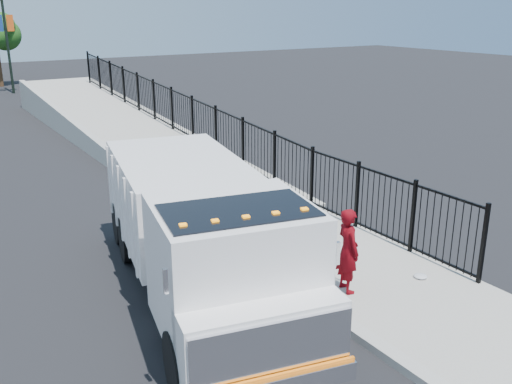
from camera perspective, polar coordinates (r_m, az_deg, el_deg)
ground at (r=12.55m, az=3.75°, el=-9.97°), size 120.00×120.00×0.00m
sidewalk at (r=12.42m, az=16.69°, el=-10.77°), size 3.55×12.00×0.12m
curb at (r=11.18m, az=9.95°, el=-13.56°), size 0.30×12.00×0.16m
ramp at (r=27.04m, az=-12.76°, el=5.04°), size 3.95×24.06×3.19m
iron_fence at (r=23.77m, az=-6.33°, el=5.84°), size 0.10×28.00×1.80m
truck at (r=11.62m, az=-5.55°, el=-3.67°), size 4.28×8.68×2.85m
worker at (r=12.11m, az=9.17°, el=-5.79°), size 0.57×0.75×1.84m
debris at (r=13.37m, az=16.13°, el=-8.09°), size 0.30×0.30×0.08m
light_pole_1 at (r=44.21m, az=-24.16°, el=14.59°), size 3.78×0.22×8.00m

